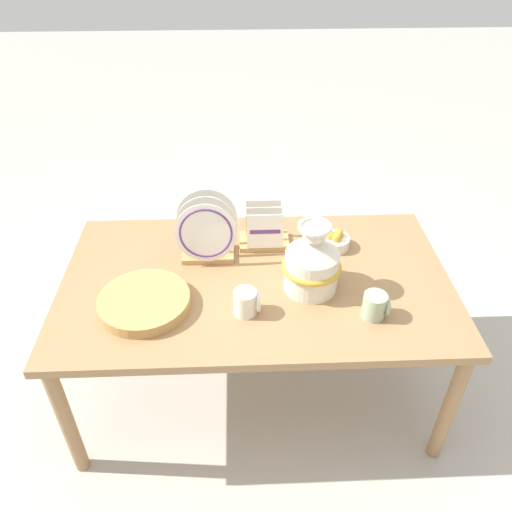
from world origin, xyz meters
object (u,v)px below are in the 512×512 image
dish_rack_square_plates (264,234)px  fruit_bowl (334,241)px  wicker_charger_stack (144,302)px  mug_sage_glaze (376,306)px  dish_rack_round_plates (207,234)px  ceramic_vase (312,262)px  mug_cream_glaze (247,302)px

dish_rack_square_plates → fruit_bowl: dish_rack_square_plates is taller
wicker_charger_stack → fruit_bowl: size_ratio=2.63×
dish_rack_square_plates → fruit_bowl: 0.30m
wicker_charger_stack → mug_sage_glaze: size_ratio=3.47×
dish_rack_square_plates → mug_sage_glaze: (0.38, -0.47, -0.00)m
dish_rack_round_plates → dish_rack_square_plates: bearing=19.9°
wicker_charger_stack → fruit_bowl: 0.84m
ceramic_vase → dish_rack_round_plates: 0.46m
mug_cream_glaze → dish_rack_round_plates: bearing=113.8°
dish_rack_round_plates → wicker_charger_stack: size_ratio=0.81×
dish_rack_round_plates → fruit_bowl: 0.55m
wicker_charger_stack → ceramic_vase: bearing=7.8°
mug_cream_glaze → wicker_charger_stack: bearing=173.0°
dish_rack_round_plates → mug_sage_glaze: (0.62, -0.38, -0.06)m
ceramic_vase → dish_rack_square_plates: (-0.16, 0.30, -0.07)m
dish_rack_round_plates → dish_rack_square_plates: size_ratio=1.28×
dish_rack_round_plates → mug_cream_glaze: (0.15, -0.35, -0.06)m
mug_cream_glaze → fruit_bowl: size_ratio=0.76×
mug_cream_glaze → dish_rack_square_plates: bearing=78.7°
ceramic_vase → dish_rack_square_plates: bearing=118.4°
dish_rack_square_plates → fruit_bowl: (0.30, -0.04, -0.02)m
ceramic_vase → mug_sage_glaze: bearing=-38.5°
fruit_bowl → mug_cream_glaze: bearing=-134.6°
dish_rack_square_plates → mug_sage_glaze: dish_rack_square_plates is taller
fruit_bowl → wicker_charger_stack: bearing=-155.6°
mug_sage_glaze → dish_rack_square_plates: bearing=128.6°
dish_rack_round_plates → dish_rack_square_plates: 0.26m
dish_rack_square_plates → wicker_charger_stack: size_ratio=0.63×
dish_rack_round_plates → mug_sage_glaze: 0.73m
ceramic_vase → fruit_bowl: size_ratio=2.26×
ceramic_vase → mug_cream_glaze: size_ratio=2.98×
dish_rack_square_plates → mug_cream_glaze: size_ratio=2.19×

